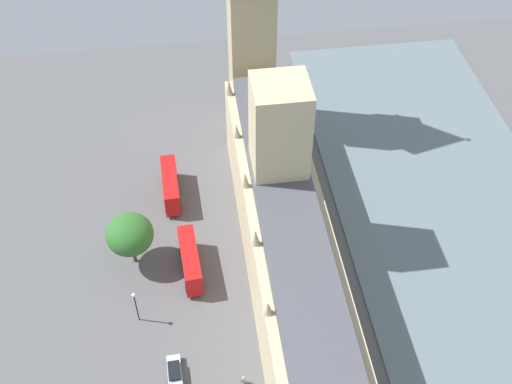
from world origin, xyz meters
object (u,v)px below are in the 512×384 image
(car_silver_leading, at_px, (175,371))
(pedestrian_opposite_hall, at_px, (244,380))
(double_decker_bus_kerbside, at_px, (171,185))
(street_lamp_midblock, at_px, (135,302))
(parliament_building, at_px, (290,257))
(double_decker_bus_trailing, at_px, (190,260))
(plane_tree_by_river_gate, at_px, (130,235))

(car_silver_leading, relative_size, pedestrian_opposite_hall, 2.92)
(double_decker_bus_kerbside, bearing_deg, street_lamp_midblock, -105.44)
(car_silver_leading, relative_size, street_lamp_midblock, 0.75)
(parliament_building, bearing_deg, double_decker_bus_trailing, -23.32)
(double_decker_bus_kerbside, distance_m, double_decker_bus_trailing, 16.47)
(double_decker_bus_trailing, xyz_separation_m, plane_tree_by_river_gate, (8.51, -3.09, 3.70))
(car_silver_leading, distance_m, plane_tree_by_river_gate, 21.56)
(double_decker_bus_kerbside, distance_m, street_lamp_midblock, 24.81)
(plane_tree_by_river_gate, bearing_deg, car_silver_leading, 104.36)
(double_decker_bus_trailing, xyz_separation_m, car_silver_leading, (3.34, 17.12, -1.74))
(car_silver_leading, xyz_separation_m, pedestrian_opposite_hall, (-9.01, 2.44, -0.16))
(double_decker_bus_kerbside, height_order, pedestrian_opposite_hall, double_decker_bus_kerbside)
(double_decker_bus_kerbside, xyz_separation_m, double_decker_bus_trailing, (-2.23, 16.32, 0.00))
(parliament_building, relative_size, pedestrian_opposite_hall, 43.69)
(double_decker_bus_kerbside, relative_size, plane_tree_by_river_gate, 1.13)
(double_decker_bus_trailing, distance_m, pedestrian_opposite_hall, 20.46)
(double_decker_bus_kerbside, height_order, car_silver_leading, double_decker_bus_kerbside)
(double_decker_bus_trailing, bearing_deg, double_decker_bus_kerbside, 94.08)
(double_decker_bus_trailing, distance_m, car_silver_leading, 17.53)
(pedestrian_opposite_hall, xyz_separation_m, plane_tree_by_river_gate, (14.19, -22.65, 5.60))
(double_decker_bus_kerbside, relative_size, double_decker_bus_trailing, 0.99)
(pedestrian_opposite_hall, bearing_deg, plane_tree_by_river_gate, 35.67)
(pedestrian_opposite_hall, xyz_separation_m, street_lamp_midblock, (13.70, -11.83, 3.71))
(double_decker_bus_trailing, height_order, pedestrian_opposite_hall, double_decker_bus_trailing)
(parliament_building, xyz_separation_m, car_silver_leading, (17.33, 11.09, -7.79))
(double_decker_bus_trailing, bearing_deg, pedestrian_opposite_hall, -77.51)
(car_silver_leading, bearing_deg, double_decker_bus_trailing, 76.86)
(parliament_building, bearing_deg, plane_tree_by_river_gate, -22.06)
(pedestrian_opposite_hall, bearing_deg, double_decker_bus_kerbside, 16.03)
(double_decker_bus_kerbside, height_order, plane_tree_by_river_gate, plane_tree_by_river_gate)
(pedestrian_opposite_hall, distance_m, plane_tree_by_river_gate, 27.31)
(double_decker_bus_kerbside, bearing_deg, car_silver_leading, -93.78)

